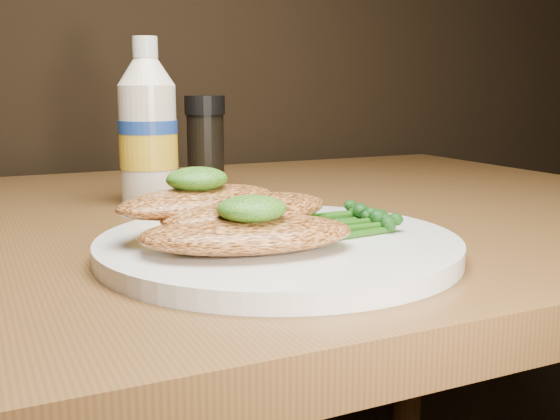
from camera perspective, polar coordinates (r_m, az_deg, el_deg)
name	(u,v)px	position (r m, az deg, el deg)	size (l,w,h in m)	color
plate	(278,246)	(0.55, -0.14, -3.10)	(0.30, 0.30, 0.02)	white
chicken_front	(247,234)	(0.50, -2.83, -2.04)	(0.16, 0.09, 0.03)	#C77A3F
chicken_mid	(248,211)	(0.55, -2.78, -0.09)	(0.16, 0.08, 0.02)	#C77A3F
chicken_back	(199,201)	(0.56, -6.96, 0.75)	(0.15, 0.08, 0.02)	#C77A3F
pesto_front	(252,209)	(0.50, -2.44, 0.11)	(0.05, 0.05, 0.02)	#0A3708
pesto_back	(197,179)	(0.55, -7.12, 2.65)	(0.05, 0.05, 0.02)	#0A3708
broccolini_bundle	(319,218)	(0.57, 3.32, -0.71)	(0.15, 0.11, 0.02)	#215412
mayo_bottle	(148,121)	(0.80, -11.24, 7.44)	(0.07, 0.07, 0.19)	#EFE2CA
pepper_grinder	(206,145)	(0.86, -6.39, 5.54)	(0.05, 0.05, 0.13)	black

